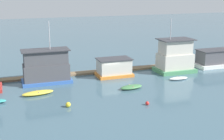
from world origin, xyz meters
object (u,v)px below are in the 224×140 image
at_px(buoy_yellow, 68,105).
at_px(houseboat_blue, 46,67).
at_px(dinghy_yellow, 38,93).
at_px(houseboat_green, 175,57).
at_px(dinghy_green, 131,87).
at_px(mooring_post_far_left, 34,74).
at_px(houseboat_orange, 114,68).
at_px(mooring_post_far_right, 209,59).
at_px(houseboat_white, 214,59).
at_px(buoy_red, 147,103).
at_px(dinghy_white, 178,78).

bearing_deg(buoy_yellow, houseboat_blue, 95.27).
bearing_deg(dinghy_yellow, houseboat_green, 10.70).
distance_m(dinghy_green, mooring_post_far_left, 14.74).
xyz_separation_m(houseboat_orange, mooring_post_far_right, (18.79, 1.66, -0.49)).
bearing_deg(houseboat_white, mooring_post_far_left, 177.01).
bearing_deg(houseboat_white, houseboat_blue, -179.83).
relative_size(houseboat_white, buoy_yellow, 11.29).
distance_m(mooring_post_far_left, buoy_yellow, 12.51).
relative_size(houseboat_orange, dinghy_yellow, 1.29).
relative_size(mooring_post_far_left, buoy_yellow, 3.18).
bearing_deg(buoy_yellow, dinghy_green, 21.78).
relative_size(houseboat_orange, buoy_red, 11.99).
distance_m(houseboat_white, dinghy_yellow, 31.26).
bearing_deg(houseboat_orange, dinghy_yellow, -157.40).
xyz_separation_m(houseboat_blue, buoy_yellow, (0.97, -10.54, -1.99)).
xyz_separation_m(dinghy_yellow, buoy_yellow, (2.83, -5.47, 0.04)).
bearing_deg(dinghy_white, houseboat_blue, 164.95).
height_order(houseboat_white, buoy_yellow, houseboat_white).
bearing_deg(buoy_red, dinghy_yellow, 146.04).
height_order(buoy_yellow, buoy_red, buoy_yellow).
relative_size(dinghy_yellow, dinghy_white, 1.40).
bearing_deg(buoy_yellow, mooring_post_far_right, 23.43).
bearing_deg(dinghy_yellow, buoy_red, -33.96).
bearing_deg(mooring_post_far_right, buoy_red, -142.77).
bearing_deg(dinghy_yellow, mooring_post_far_right, 12.28).
height_order(houseboat_green, houseboat_white, houseboat_green).
bearing_deg(dinghy_yellow, mooring_post_far_left, 87.83).
bearing_deg(buoy_yellow, houseboat_white, 20.80).
distance_m(houseboat_green, buoy_yellow, 21.98).
relative_size(houseboat_green, mooring_post_far_right, 5.10).
xyz_separation_m(dinghy_green, mooring_post_far_right, (18.71, 8.43, 0.60)).
xyz_separation_m(mooring_post_far_left, buoy_red, (11.48, -14.66, -0.73)).
relative_size(houseboat_green, mooring_post_far_left, 4.56).
distance_m(houseboat_green, buoy_red, 16.33).
bearing_deg(houseboat_blue, mooring_post_far_left, 133.63).
bearing_deg(mooring_post_far_left, houseboat_blue, -46.37).
height_order(houseboat_blue, dinghy_green, houseboat_blue).
bearing_deg(houseboat_green, dinghy_yellow, -169.30).
xyz_separation_m(houseboat_white, buoy_yellow, (-27.98, -10.63, -1.07)).
xyz_separation_m(mooring_post_far_left, buoy_yellow, (2.57, -12.22, -0.65)).
xyz_separation_m(houseboat_green, buoy_yellow, (-19.60, -9.71, -2.13)).
height_order(dinghy_green, mooring_post_far_right, mooring_post_far_right).
bearing_deg(houseboat_green, houseboat_blue, 177.67).
bearing_deg(dinghy_green, houseboat_white, 20.30).
height_order(mooring_post_far_left, mooring_post_far_right, mooring_post_far_left).
relative_size(houseboat_blue, buoy_red, 19.49).
relative_size(houseboat_green, dinghy_white, 2.90).
bearing_deg(houseboat_white, mooring_post_far_right, 82.02).
distance_m(dinghy_green, buoy_red, 6.26).
bearing_deg(dinghy_white, houseboat_white, 26.94).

